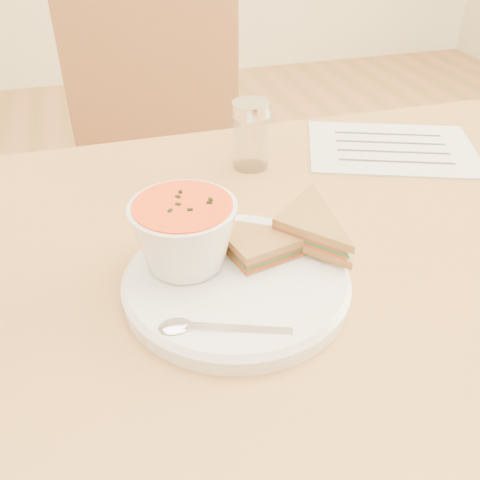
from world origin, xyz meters
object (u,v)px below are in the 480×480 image
object	(u,v)px
plate	(236,283)
soup_bowl	(185,238)
dining_table	(294,421)
chair_far	(178,185)
condiment_shaker	(251,135)

from	to	relation	value
plate	soup_bowl	world-z (taller)	soup_bowl
dining_table	plate	size ratio (longest dim) A/B	4.05
chair_far	soup_bowl	bearing A→B (deg)	79.12
soup_bowl	dining_table	bearing A→B (deg)	13.42
dining_table	soup_bowl	bearing A→B (deg)	-166.58
chair_far	plate	size ratio (longest dim) A/B	3.99
soup_bowl	condiment_shaker	world-z (taller)	condiment_shaker
chair_far	condiment_shaker	distance (m)	0.54
chair_far	soup_bowl	xyz separation A→B (m)	(-0.10, -0.68, 0.31)
dining_table	plate	distance (m)	0.41
condiment_shaker	soup_bowl	bearing A→B (deg)	-121.91
dining_table	plate	bearing A→B (deg)	-148.31
condiment_shaker	dining_table	bearing A→B (deg)	-85.21
plate	chair_far	bearing A→B (deg)	85.53
dining_table	soup_bowl	size ratio (longest dim) A/B	8.75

